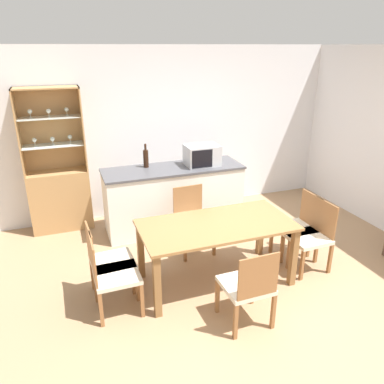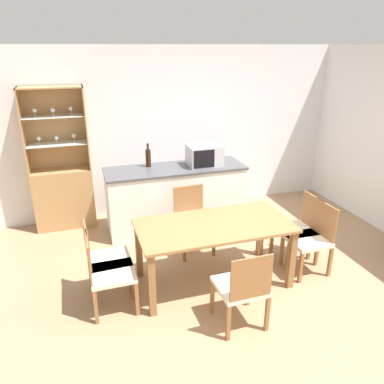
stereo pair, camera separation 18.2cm
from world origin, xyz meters
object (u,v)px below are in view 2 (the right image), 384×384
object	(u,v)px
dining_chair_side_right_near	(311,238)
dining_chair_head_near	(242,287)
dining_chair_side_left_far	(105,260)
wine_bottle	(148,158)
dining_table	(214,232)
dining_chair_side_right_far	(299,229)
microwave	(204,155)
dining_chair_head_far	(193,220)
display_cabinet	(63,188)
dining_chair_side_left_near	(108,273)

from	to	relation	value
dining_chair_side_right_near	dining_chair_head_near	bearing A→B (deg)	116.86
dining_chair_side_left_far	wine_bottle	bearing A→B (deg)	149.25
dining_table	dining_chair_side_right_far	bearing A→B (deg)	6.18
microwave	wine_bottle	xyz separation A→B (m)	(-0.78, 0.18, -0.01)
dining_chair_side_right_far	dining_chair_head_far	xyz separation A→B (m)	(-1.18, 0.63, 0.00)
microwave	wine_bottle	bearing A→B (deg)	167.26
dining_chair_head_far	dining_chair_head_near	bearing A→B (deg)	87.80
display_cabinet	microwave	world-z (taller)	display_cabinet
dining_chair_head_near	dining_chair_head_far	size ratio (longest dim) A/B	1.00
dining_chair_side_left_far	microwave	distance (m)	2.16
dining_chair_side_left_near	dining_chair_side_right_near	xyz separation A→B (m)	(2.35, 0.00, 0.00)
dining_chair_side_right_far	microwave	distance (m)	1.67
dining_chair_side_left_far	wine_bottle	distance (m)	1.82
dining_chair_side_left_far	display_cabinet	bearing A→B (deg)	-170.92
dining_chair_head_far	dining_table	bearing A→B (deg)	87.84
display_cabinet	dining_chair_side_left_far	world-z (taller)	display_cabinet
microwave	wine_bottle	world-z (taller)	wine_bottle
display_cabinet	dining_table	bearing A→B (deg)	-51.93
dining_chair_head_near	wine_bottle	xyz separation A→B (m)	(-0.38, 2.39, 0.63)
dining_chair_head_near	wine_bottle	bearing A→B (deg)	98.15
wine_bottle	dining_chair_side_right_near	bearing A→B (deg)	-48.54
dining_chair_side_left_near	dining_chair_head_far	distance (m)	1.47
dining_table	dining_chair_side_right_far	size ratio (longest dim) A/B	1.99
dining_chair_side_left_far	dining_chair_side_right_near	distance (m)	2.36
display_cabinet	dining_chair_head_near	world-z (taller)	display_cabinet
dining_table	dining_chair_head_near	distance (m)	0.78
dining_chair_side_left_near	wine_bottle	xyz separation A→B (m)	(0.79, 1.76, 0.63)
dining_chair_head_near	wine_bottle	size ratio (longest dim) A/B	2.49
dining_chair_side_left_far	wine_bottle	world-z (taller)	wine_bottle
wine_bottle	microwave	bearing A→B (deg)	-12.74
dining_chair_side_right_far	wine_bottle	size ratio (longest dim) A/B	2.49
dining_chair_head_far	microwave	world-z (taller)	microwave
dining_chair_side_left_far	dining_chair_head_far	world-z (taller)	same
dining_chair_head_near	dining_chair_side_right_far	bearing A→B (deg)	36.13
dining_chair_side_left_far	dining_chair_side_right_near	size ratio (longest dim) A/B	1.00
dining_chair_head_near	dining_chair_side_left_near	distance (m)	1.33
dining_chair_side_left_far	dining_table	bearing A→B (deg)	80.88
dining_chair_head_near	dining_chair_side_right_near	distance (m)	1.33
dining_chair_side_right_far	dining_chair_side_left_near	bearing A→B (deg)	96.13
dining_chair_head_near	dining_table	bearing A→B (deg)	89.13
dining_chair_side_left_near	dining_chair_side_right_far	bearing A→B (deg)	95.61
dining_chair_side_right_near	dining_chair_head_far	world-z (taller)	same
dining_table	dining_chair_side_right_far	world-z (taller)	dining_chair_side_right_far
dining_chair_side_right_far	dining_chair_head_far	distance (m)	1.34
dining_table	microwave	size ratio (longest dim) A/B	3.55
dining_chair_side_right_near	dining_chair_side_left_far	bearing A→B (deg)	82.42
dining_chair_side_left_near	wine_bottle	distance (m)	2.03
wine_bottle	dining_chair_side_left_far	bearing A→B (deg)	-117.69
dining_chair_side_left_near	dining_chair_head_far	size ratio (longest dim) A/B	1.00
dining_chair_head_near	dining_chair_head_far	distance (m)	1.52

